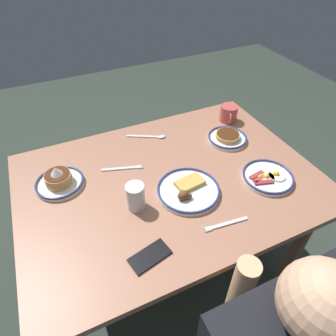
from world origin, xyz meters
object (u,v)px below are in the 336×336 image
(fork_near, at_px, (226,224))
(tea_spoon, at_px, (152,137))
(plate_center_pancakes, at_px, (227,137))
(fork_far, at_px, (123,168))
(drinking_glass, at_px, (136,198))
(plate_near_main, at_px, (59,181))
(plate_far_companion, at_px, (268,177))
(cell_phone, at_px, (150,256))
(coffee_mug, at_px, (229,113))
(plate_far_side, at_px, (188,190))

(fork_near, distance_m, tea_spoon, 0.64)
(plate_center_pancakes, distance_m, fork_far, 0.56)
(drinking_glass, relative_size, fork_far, 0.61)
(plate_near_main, height_order, plate_far_companion, plate_near_main)
(cell_phone, height_order, fork_near, cell_phone)
(plate_near_main, distance_m, plate_center_pancakes, 0.84)
(plate_center_pancakes, relative_size, cell_phone, 1.40)
(coffee_mug, bearing_deg, plate_near_main, 8.00)
(fork_far, bearing_deg, tea_spoon, -140.76)
(coffee_mug, bearing_deg, fork_near, 56.06)
(drinking_glass, distance_m, fork_near, 0.36)
(plate_center_pancakes, xyz_separation_m, plate_far_companion, (-0.00, 0.32, -0.00))
(plate_near_main, distance_m, drinking_glass, 0.36)
(plate_far_companion, height_order, fork_far, plate_far_companion)
(plate_center_pancakes, height_order, plate_far_side, plate_far_side)
(plate_center_pancakes, height_order, tea_spoon, plate_center_pancakes)
(plate_near_main, xyz_separation_m, coffee_mug, (-0.95, -0.13, 0.02))
(drinking_glass, relative_size, fork_near, 0.62)
(plate_center_pancakes, bearing_deg, cell_phone, 36.82)
(coffee_mug, height_order, tea_spoon, coffee_mug)
(plate_far_side, height_order, drinking_glass, drinking_glass)
(plate_far_companion, bearing_deg, plate_far_side, -11.93)
(cell_phone, distance_m, tea_spoon, 0.70)
(plate_far_side, bearing_deg, cell_phone, 39.62)
(plate_near_main, height_order, fork_far, plate_near_main)
(plate_far_companion, relative_size, plate_far_side, 0.84)
(plate_center_pancakes, height_order, fork_far, plate_center_pancakes)
(drinking_glass, height_order, cell_phone, drinking_glass)
(plate_center_pancakes, distance_m, fork_near, 0.55)
(plate_far_companion, distance_m, fork_near, 0.33)
(plate_near_main, height_order, plate_center_pancakes, plate_near_main)
(fork_far, bearing_deg, coffee_mug, -167.62)
(plate_near_main, height_order, plate_far_side, plate_near_main)
(coffee_mug, height_order, drinking_glass, drinking_glass)
(plate_near_main, relative_size, plate_far_companion, 0.92)
(coffee_mug, distance_m, fork_near, 0.74)
(plate_near_main, relative_size, tea_spoon, 1.10)
(plate_near_main, bearing_deg, plate_center_pancakes, 178.36)
(plate_near_main, relative_size, cell_phone, 1.44)
(plate_far_companion, bearing_deg, coffee_mug, -102.48)
(fork_far, bearing_deg, plate_far_companion, 149.48)
(coffee_mug, distance_m, tea_spoon, 0.46)
(fork_near, bearing_deg, plate_far_side, -76.30)
(plate_center_pancakes, xyz_separation_m, cell_phone, (0.62, 0.46, -0.01))
(plate_far_companion, bearing_deg, drinking_glass, -9.03)
(plate_center_pancakes, xyz_separation_m, coffee_mug, (-0.11, -0.16, 0.03))
(plate_far_companion, distance_m, tea_spoon, 0.62)
(coffee_mug, bearing_deg, plate_far_companion, 77.52)
(plate_near_main, relative_size, coffee_mug, 1.70)
(fork_far, distance_m, tea_spoon, 0.28)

